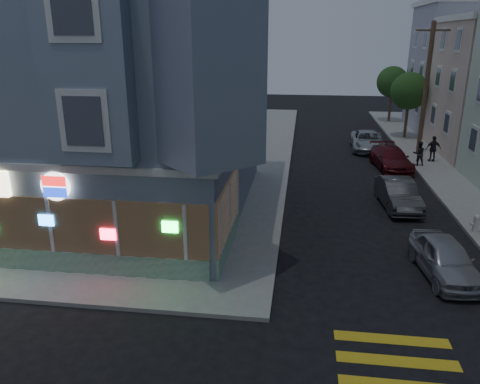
% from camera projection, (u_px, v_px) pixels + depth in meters
% --- Properties ---
extents(ground, '(120.00, 120.00, 0.00)m').
position_uv_depth(ground, '(152.00, 357.00, 12.55)').
color(ground, black).
rests_on(ground, ground).
extents(sidewalk_nw, '(33.00, 42.00, 0.15)m').
position_uv_depth(sidewalk_nw, '(76.00, 147.00, 35.86)').
color(sidewalk_nw, gray).
rests_on(sidewalk_nw, ground).
extents(corner_building, '(14.60, 14.60, 11.40)m').
position_uv_depth(corner_building, '(94.00, 89.00, 21.80)').
color(corner_building, slate).
rests_on(corner_building, sidewalk_nw).
extents(utility_pole, '(2.20, 0.30, 9.00)m').
position_uv_depth(utility_pole, '(426.00, 88.00, 32.05)').
color(utility_pole, '#4C3826').
rests_on(utility_pole, sidewalk_ne).
extents(street_tree_near, '(3.00, 3.00, 5.30)m').
position_uv_depth(street_tree_near, '(409.00, 91.00, 37.94)').
color(street_tree_near, '#4C3826').
rests_on(street_tree_near, sidewalk_ne).
extents(street_tree_far, '(3.00, 3.00, 5.30)m').
position_uv_depth(street_tree_far, '(392.00, 82.00, 45.45)').
color(street_tree_far, '#4C3826').
rests_on(street_tree_far, sidewalk_ne).
extents(pedestrian_a, '(0.83, 0.68, 1.58)m').
position_uv_depth(pedestrian_a, '(419.00, 153.00, 30.36)').
color(pedestrian_a, black).
rests_on(pedestrian_a, sidewalk_ne).
extents(pedestrian_b, '(1.07, 0.59, 1.73)m').
position_uv_depth(pedestrian_b, '(433.00, 149.00, 31.27)').
color(pedestrian_b, black).
rests_on(pedestrian_b, sidewalk_ne).
extents(parked_car_a, '(2.06, 4.19, 1.37)m').
position_uv_depth(parked_car_a, '(445.00, 258.00, 16.59)').
color(parked_car_a, '#A6A8AE').
rests_on(parked_car_a, ground).
extents(parked_car_b, '(1.83, 4.40, 1.42)m').
position_uv_depth(parked_car_b, '(398.00, 194.00, 23.30)').
color(parked_car_b, '#3B3E41').
rests_on(parked_car_b, ground).
extents(parked_car_c, '(2.52, 4.98, 1.39)m').
position_uv_depth(parked_car_c, '(391.00, 158.00, 30.12)').
color(parked_car_c, '#5A141C').
rests_on(parked_car_c, ground).
extents(parked_car_d, '(2.46, 5.09, 1.40)m').
position_uv_depth(parked_car_d, '(367.00, 141.00, 35.12)').
color(parked_car_d, '#ACB3B7').
rests_on(parked_car_d, ground).
extents(traffic_signal, '(0.60, 0.57, 5.07)m').
position_uv_depth(traffic_signal, '(206.00, 178.00, 15.92)').
color(traffic_signal, black).
rests_on(traffic_signal, sidewalk_nw).
extents(fire_hydrant, '(0.46, 0.27, 0.80)m').
position_uv_depth(fire_hydrant, '(476.00, 223.00, 20.04)').
color(fire_hydrant, silver).
rests_on(fire_hydrant, sidewalk_ne).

